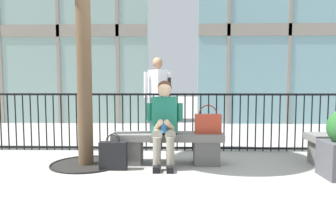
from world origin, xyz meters
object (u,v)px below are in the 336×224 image
stone_bench (168,145)px  shopping_bag (113,155)px  bystander_at_railing (158,93)px  seated_person_with_phone (164,120)px  handbag_on_bench (208,123)px

stone_bench → shopping_bag: (-0.73, -0.36, -0.07)m
bystander_at_railing → shopping_bag: bearing=-102.3°
bystander_at_railing → seated_person_with_phone: bearing=-83.6°
stone_bench → seated_person_with_phone: bearing=-109.4°
shopping_bag → bystander_at_railing: bearing=77.7°
handbag_on_bench → bystander_at_railing: bystander_at_railing is taller
handbag_on_bench → shopping_bag: handbag_on_bench is taller
stone_bench → shopping_bag: 0.82m
handbag_on_bench → seated_person_with_phone: bearing=-169.3°
seated_person_with_phone → shopping_bag: size_ratio=2.48×
stone_bench → seated_person_with_phone: 0.40m
bystander_at_railing → handbag_on_bench: bearing=-65.1°
handbag_on_bench → stone_bench: bearing=179.0°
seated_person_with_phone → handbag_on_bench: 0.64m
shopping_bag → handbag_on_bench: bearing=14.8°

